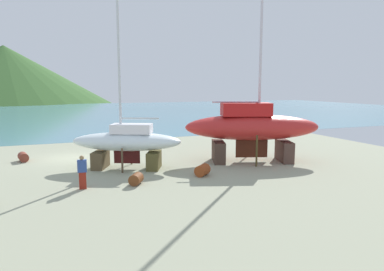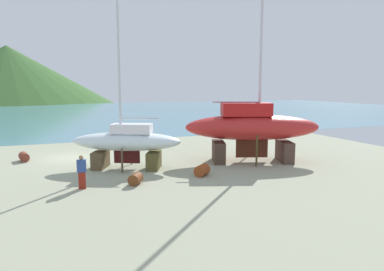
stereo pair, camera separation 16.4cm
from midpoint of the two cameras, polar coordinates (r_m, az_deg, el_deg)
The scene contains 11 objects.
ground_plane at distance 20.98m, azimuth -18.19°, elevation -6.08°, with size 48.53×48.53×0.00m, color #999D80.
sea_water at distance 68.57m, azimuth -20.03°, elevation 3.40°, with size 158.70×71.75×0.01m, color teal.
headland_hill at distance 128.56m, azimuth -27.41°, elevation 4.93°, with size 125.86×125.86×35.57m, color #375F2A.
sailboat_small_center at distance 21.56m, azimuth -10.29°, elevation -0.99°, with size 6.87×4.62×11.89m.
sailboat_far_slipway at distance 23.37m, azimuth 9.86°, elevation 1.35°, with size 9.22×5.44×14.42m.
worker at distance 17.92m, azimuth -17.21°, elevation -5.59°, with size 0.46×0.27×1.66m.
barrel_ochre at distance 18.20m, azimuth -8.90°, elevation -6.97°, with size 0.58×0.58×0.76m, color brown.
barrel_tipped_left at distance 19.67m, azimuth 1.88°, elevation -5.66°, with size 0.63×0.63×0.86m, color brown.
barrel_rust_mid at distance 25.94m, azimuth -25.43°, elevation -3.14°, with size 0.59×0.59×0.95m, color brown.
barrel_tipped_right at distance 32.68m, azimuth 8.91°, elevation -0.34°, with size 0.53×0.53×0.76m, color olive.
timber_short_skew at distance 31.97m, azimuth 9.97°, elevation -0.90°, with size 2.40×0.21×0.15m, color brown.
Camera 2 is at (-0.64, -25.41, 4.97)m, focal length 32.88 mm.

